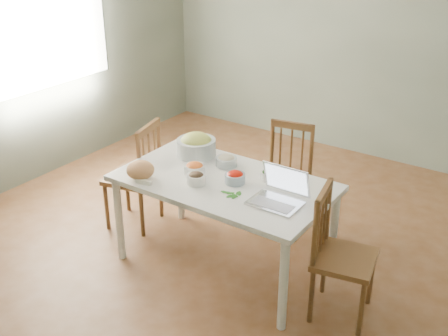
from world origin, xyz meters
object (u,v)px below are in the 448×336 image
Objects in this scene: chair_right at (345,256)px; bowl_squash at (196,145)px; dining_table at (224,224)px; chair_far at (284,180)px; laptop at (275,189)px; bread_boule at (140,170)px; chair_left at (132,174)px.

chair_right is 1.49m from bowl_squash.
dining_table is at bearing -29.63° from bowl_squash.
laptop is at bearing -76.22° from chair_far.
bread_boule is at bearing -168.45° from laptop.
bread_boule is 0.60× the size of laptop.
dining_table is 1.66× the size of chair_left.
bread_boule reaches higher than dining_table.
chair_right is (0.88, -0.75, 0.00)m from chair_far.
chair_far is 1.00× the size of chair_right.
chair_left is 1.03× the size of chair_right.
bowl_squash is (0.08, 0.57, 0.02)m from bread_boule.
bowl_squash is at bearing 81.64° from bread_boule.
bowl_squash is (-0.54, -0.49, 0.36)m from chair_far.
chair_far is at bearing 82.31° from dining_table.
dining_table is 0.75m from bread_boule.
chair_right is 2.68× the size of laptop.
chair_left is 4.60× the size of bread_boule.
chair_far is 1.29m from chair_left.
bread_boule is at bearing 36.30° from chair_left.
chair_far is at bearing 114.16° from laptop.
chair_left is 3.03× the size of bowl_squash.
chair_left is 0.71m from bread_boule.
laptop reaches higher than chair_far.
bowl_squash is at bearing 68.04° from chair_right.
chair_left is 0.69m from bowl_squash.
chair_far is at bearing 37.99° from chair_right.
chair_right reaches higher than dining_table.
bread_boule is (0.48, -0.40, 0.33)m from chair_left.
chair_left reaches higher than bowl_squash.
laptop is (0.38, -0.84, 0.39)m from chair_far.
chair_far is 0.81m from bowl_squash.
chair_right is at bearing -0.83° from dining_table.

